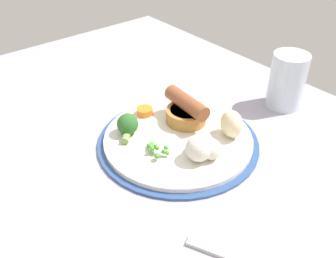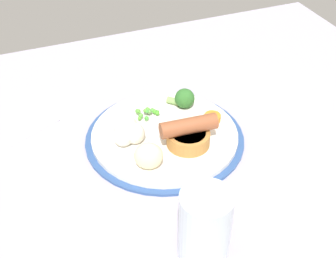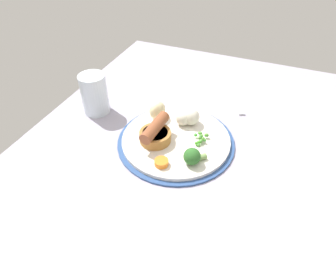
{
  "view_description": "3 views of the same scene",
  "coord_description": "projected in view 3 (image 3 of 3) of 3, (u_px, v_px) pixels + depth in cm",
  "views": [
    {
      "loc": [
        -42.71,
        32.32,
        44.32
      ],
      "look_at": [
        -1.71,
        -1.55,
        6.14
      ],
      "focal_mm": 40.0,
      "sensor_mm": 36.0,
      "label": 1
    },
    {
      "loc": [
        -26.3,
        -64.34,
        57.48
      ],
      "look_at": [
        -2.7,
        -4.63,
        6.5
      ],
      "focal_mm": 50.0,
      "sensor_mm": 36.0,
      "label": 2
    },
    {
      "loc": [
        49.26,
        15.89,
        52.5
      ],
      "look_at": [
        -1.82,
        -4.8,
        7.36
      ],
      "focal_mm": 32.0,
      "sensor_mm": 36.0,
      "label": 3
    }
  ],
  "objects": [
    {
      "name": "sausage_pudding",
      "position": [
        155.0,
        133.0,
        0.71
      ],
      "size": [
        10.12,
        7.6,
        5.45
      ],
      "rotation": [
        0.0,
        0.0,
        6.21
      ],
      "color": "#AD7538",
      "rests_on": "dinner_plate"
    },
    {
      "name": "dining_table",
      "position": [
        184.0,
        157.0,
        0.72
      ],
      "size": [
        110.0,
        80.0,
        3.0
      ],
      "primitive_type": "cube",
      "color": "#9E99AD",
      "rests_on": "ground"
    },
    {
      "name": "pea_pile",
      "position": [
        201.0,
        138.0,
        0.72
      ],
      "size": [
        4.66,
        3.48,
        1.77
      ],
      "color": "#539A39",
      "rests_on": "dinner_plate"
    },
    {
      "name": "fork",
      "position": [
        234.0,
        97.0,
        0.89
      ],
      "size": [
        16.91,
        9.26,
        0.6
      ],
      "primitive_type": "cube",
      "rotation": [
        0.0,
        0.0,
        0.45
      ],
      "color": "silver",
      "rests_on": "dining_table"
    },
    {
      "name": "potato_chunk_1",
      "position": [
        157.0,
        110.0,
        0.78
      ],
      "size": [
        5.71,
        5.04,
        4.95
      ],
      "primitive_type": "ellipsoid",
      "rotation": [
        0.0,
        0.0,
        2.8
      ],
      "color": "beige",
      "rests_on": "dinner_plate"
    },
    {
      "name": "cauliflower_floret",
      "position": [
        187.0,
        117.0,
        0.77
      ],
      "size": [
        5.69,
        5.86,
        4.39
      ],
      "color": "beige",
      "rests_on": "dinner_plate"
    },
    {
      "name": "carrot_slice_1",
      "position": [
        161.0,
        162.0,
        0.66
      ],
      "size": [
        4.17,
        4.17,
        1.28
      ],
      "primitive_type": "cylinder",
      "rotation": [
        0.0,
        0.0,
        5.16
      ],
      "color": "orange",
      "rests_on": "dinner_plate"
    },
    {
      "name": "dinner_plate",
      "position": [
        176.0,
        140.0,
        0.74
      ],
      "size": [
        28.81,
        28.81,
        1.4
      ],
      "color": "#2D4C84",
      "rests_on": "dining_table"
    },
    {
      "name": "broccoli_floret_near",
      "position": [
        193.0,
        156.0,
        0.66
      ],
      "size": [
        4.97,
        4.9,
        3.86
      ],
      "rotation": [
        0.0,
        0.0,
        5.52
      ],
      "color": "#2D6628",
      "rests_on": "dinner_plate"
    },
    {
      "name": "drinking_glass",
      "position": [
        94.0,
        94.0,
        0.81
      ],
      "size": [
        7.14,
        7.14,
        11.24
      ],
      "primitive_type": "cylinder",
      "color": "silver",
      "rests_on": "dining_table"
    }
  ]
}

